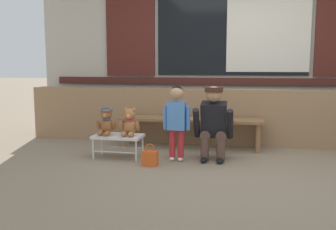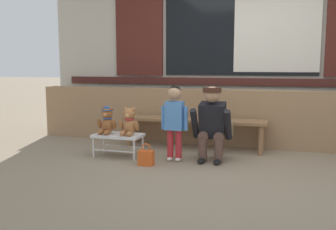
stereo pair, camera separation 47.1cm
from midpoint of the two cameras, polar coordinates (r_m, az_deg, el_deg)
The scene contains 10 objects.
ground_plane at distance 4.39m, azimuth 5.27°, elevation -8.32°, with size 60.00×60.00×0.00m, color #84725B.
brick_low_wall at distance 5.70m, azimuth 6.99°, elevation -0.31°, with size 6.42×0.25×0.85m, color #997551.
shop_facade at distance 6.18m, azimuth 7.65°, elevation 12.18°, with size 6.55×0.26×3.38m.
wooden_bench_long at distance 5.42m, azimuth 0.97°, elevation -1.21°, with size 2.10×0.40×0.44m.
small_display_bench at distance 4.93m, azimuth -10.42°, elevation -3.46°, with size 0.64×0.36×0.30m.
teddy_bear_with_hat at distance 4.96m, azimuth -12.18°, elevation -1.03°, with size 0.28×0.27×0.36m.
teddy_bear_plain at distance 4.84m, azimuth -8.72°, elevation -1.26°, with size 0.28×0.26×0.36m.
child_standing at distance 4.65m, azimuth -1.56°, elevation 0.05°, with size 0.35×0.18×0.96m.
adult_crouching at distance 4.72m, azimuth 4.34°, elevation -1.21°, with size 0.50×0.49×0.95m.
handbag_on_ground at distance 4.51m, azimuth -5.78°, elevation -6.63°, with size 0.18×0.11×0.27m.
Camera 1 is at (0.25, -4.26, 1.20)m, focal length 39.57 mm.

